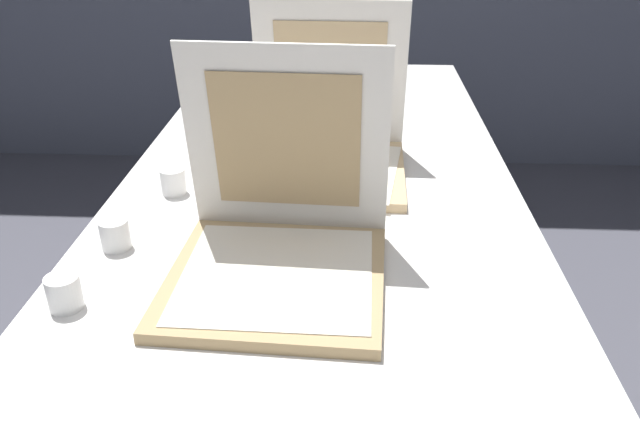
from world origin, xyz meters
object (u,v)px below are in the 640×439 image
object	(u,v)px
pizza_box_front	(278,247)
pizza_box_middle	(327,149)
table	(315,221)
cup_white_near_left	(64,292)
cup_white_mid	(173,181)
cup_white_near_center	(115,234)

from	to	relation	value
pizza_box_front	pizza_box_middle	xyz separation A→B (m)	(0.07, 0.48, -0.00)
pizza_box_front	pizza_box_middle	world-z (taller)	pizza_box_front
table	cup_white_near_left	size ratio (longest dim) A/B	42.11
table	cup_white_near_left	distance (m)	0.57
cup_white_mid	pizza_box_middle	bearing A→B (deg)	23.84
cup_white_near_center	table	bearing A→B (deg)	29.31
pizza_box_middle	cup_white_near_left	bearing A→B (deg)	-122.60
pizza_box_front	cup_white_mid	distance (m)	0.43
cup_white_near_center	cup_white_near_left	world-z (taller)	same
cup_white_mid	pizza_box_front	bearing A→B (deg)	-49.84
cup_white_mid	cup_white_near_left	bearing A→B (deg)	-98.53
table	pizza_box_front	xyz separation A→B (m)	(-0.05, -0.29, 0.10)
pizza_box_front	cup_white_near_center	world-z (taller)	pizza_box_front
table	cup_white_near_center	size ratio (longest dim) A/B	42.11
cup_white_mid	cup_white_near_left	distance (m)	0.45
table	cup_white_near_left	bearing A→B (deg)	-133.82
cup_white_mid	cup_white_near_center	distance (m)	0.25
pizza_box_middle	cup_white_near_center	distance (m)	0.56
cup_white_near_left	cup_white_near_center	bearing A→B (deg)	84.85
cup_white_near_center	cup_white_mid	bearing A→B (deg)	78.83
pizza_box_middle	cup_white_mid	size ratio (longest dim) A/B	6.74
cup_white_mid	cup_white_near_center	size ratio (longest dim) A/B	1.00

